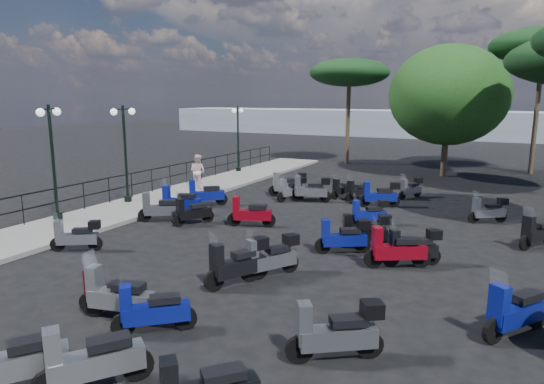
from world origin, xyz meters
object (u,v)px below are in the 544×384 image
at_px(scooter_12, 91,361).
at_px(scooter_14, 238,263).
at_px(lamp_post_2, 238,134).
at_px(scooter_9, 250,213).
at_px(scooter_21, 365,231).
at_px(scooter_29, 488,211).
at_px(lamp_post_0, 53,155).
at_px(scooter_19, 336,332).
at_px(scooter_22, 369,213).
at_px(pedestrian_far, 198,171).
at_px(scooter_25, 516,312).
at_px(scooter_13, 152,311).
at_px(scooter_8, 192,213).
at_px(scooter_30, 12,363).
at_px(scooter_5, 288,185).
at_px(scooter_15, 344,237).
at_px(scooter_2, 160,209).
at_px(scooter_4, 205,194).
at_px(scooter_6, 112,295).
at_px(scooter_26, 413,248).
at_px(scooter_28, 537,233).
at_px(scooter_27, 396,250).
at_px(lamp_post_1, 125,148).
at_px(scooter_31, 357,191).
at_px(scooter_20, 271,257).
at_px(scooter_11, 292,190).
at_px(scooter_23, 380,195).
at_px(scooter_1, 77,236).
at_px(scooter_10, 311,190).
at_px(scooter_16, 343,189).
at_px(pine_0, 543,46).
at_px(pine_2, 349,73).
at_px(scooter_17, 410,189).

distance_m(scooter_12, scooter_14, 4.92).
bearing_deg(lamp_post_2, scooter_9, -59.72).
height_order(scooter_21, scooter_29, scooter_21).
relative_size(lamp_post_0, scooter_19, 2.69).
relative_size(lamp_post_0, scooter_22, 3.22).
height_order(pedestrian_far, scooter_25, pedestrian_far).
xyz_separation_m(scooter_12, scooter_13, (-0.44, 1.95, -0.05)).
bearing_deg(scooter_13, scooter_8, -10.49).
bearing_deg(scooter_14, scooter_30, 108.03).
xyz_separation_m(scooter_5, scooter_15, (5.11, -7.01, -0.04)).
height_order(scooter_2, scooter_4, scooter_4).
relative_size(scooter_15, scooter_19, 0.97).
bearing_deg(scooter_6, scooter_26, -59.00).
xyz_separation_m(scooter_15, scooter_30, (-2.40, -9.08, 0.01)).
height_order(scooter_13, scooter_28, scooter_28).
bearing_deg(scooter_30, scooter_27, -78.93).
xyz_separation_m(scooter_2, scooter_29, (11.05, 5.38, -0.03)).
height_order(lamp_post_1, scooter_19, lamp_post_1).
bearing_deg(scooter_31, scooter_20, 120.97).
bearing_deg(scooter_31, scooter_29, -170.99).
height_order(scooter_8, scooter_12, scooter_12).
bearing_deg(scooter_11, scooter_22, 172.46).
distance_m(scooter_14, scooter_23, 10.28).
relative_size(pedestrian_far, scooter_1, 1.23).
height_order(lamp_post_0, scooter_10, lamp_post_0).
bearing_deg(scooter_14, scooter_15, -86.81).
height_order(scooter_15, scooter_28, scooter_28).
relative_size(scooter_1, scooter_12, 0.88).
xyz_separation_m(scooter_8, scooter_16, (3.39, 7.06, -0.04)).
relative_size(scooter_5, scooter_28, 1.08).
bearing_deg(scooter_1, scooter_19, -136.88).
relative_size(lamp_post_0, scooter_11, 2.71).
xyz_separation_m(scooter_6, scooter_25, (7.79, 2.85, 0.07)).
relative_size(scooter_27, pine_0, 0.19).
xyz_separation_m(scooter_4, scooter_11, (2.84, 2.77, -0.02)).
distance_m(scooter_1, pine_2, 23.40).
relative_size(scooter_2, scooter_9, 0.93).
relative_size(scooter_6, scooter_26, 1.06).
height_order(scooter_11, scooter_22, scooter_11).
bearing_deg(scooter_30, scooter_9, -44.59).
relative_size(lamp_post_1, scooter_17, 2.97).
xyz_separation_m(scooter_12, scooter_25, (6.00, 5.09, -0.01)).
distance_m(scooter_5, scooter_27, 10.17).
xyz_separation_m(scooter_4, scooter_20, (6.32, -6.13, 0.01)).
relative_size(scooter_16, scooter_31, 1.00).
bearing_deg(scooter_12, scooter_6, -14.71).
bearing_deg(scooter_21, scooter_9, 55.62).
height_order(scooter_1, scooter_4, scooter_4).
bearing_deg(pine_0, scooter_20, -105.69).
bearing_deg(lamp_post_2, scooter_11, -44.99).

